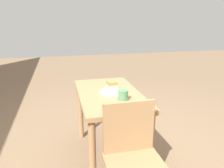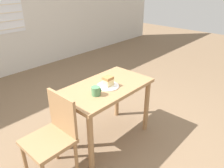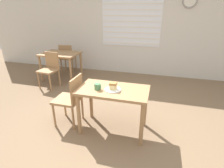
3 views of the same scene
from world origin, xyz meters
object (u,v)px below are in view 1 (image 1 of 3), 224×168
object	(u,v)px
chair_near_window	(134,158)
coffee_mug	(123,95)
cake_slice	(112,86)
dining_table_near	(109,104)
plate	(112,92)

from	to	relation	value
chair_near_window	coffee_mug	size ratio (longest dim) A/B	8.71
cake_slice	coffee_mug	xyz separation A→B (m)	(-0.23, -0.05, -0.02)
dining_table_near	coffee_mug	bearing A→B (deg)	-160.93
chair_near_window	cake_slice	size ratio (longest dim) A/B	8.40
dining_table_near	coffee_mug	distance (m)	0.29
plate	coffee_mug	bearing A→B (deg)	-168.64
coffee_mug	chair_near_window	bearing A→B (deg)	172.56
plate	coffee_mug	size ratio (longest dim) A/B	2.47
plate	coffee_mug	distance (m)	0.23
cake_slice	coffee_mug	bearing A→B (deg)	-168.41
cake_slice	coffee_mug	size ratio (longest dim) A/B	1.04
cake_slice	chair_near_window	bearing A→B (deg)	178.47
chair_near_window	coffee_mug	bearing A→B (deg)	82.56
dining_table_near	plate	xyz separation A→B (m)	(0.00, -0.03, 0.13)
dining_table_near	chair_near_window	xyz separation A→B (m)	(-0.73, -0.01, -0.13)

